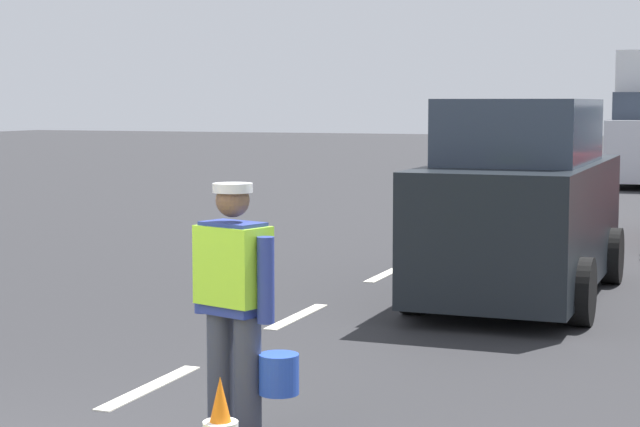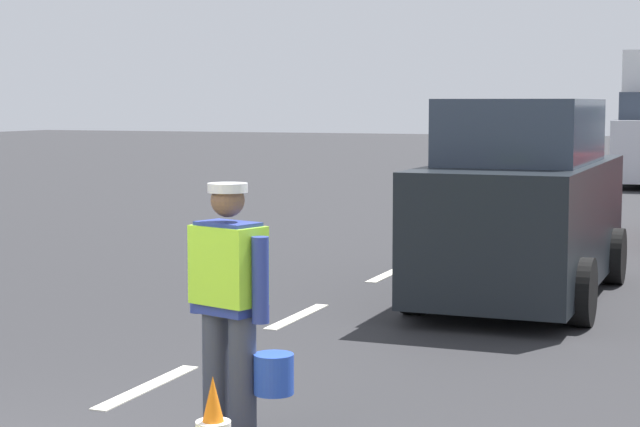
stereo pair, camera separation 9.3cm
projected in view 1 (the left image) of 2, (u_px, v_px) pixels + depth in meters
ground_plane at (546, 197)px, 25.46m from camera, size 96.00×96.00×0.00m
lane_center_line at (573, 184)px, 29.36m from camera, size 0.14×46.40×0.01m
road_worker at (237, 297)px, 7.11m from camera, size 0.77×0.41×1.67m
car_outgoing_ahead at (522, 206)px, 12.25m from camera, size 1.92×4.37×2.22m
car_oncoming_third at (560, 135)px, 37.69m from camera, size 1.95×4.27×2.27m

